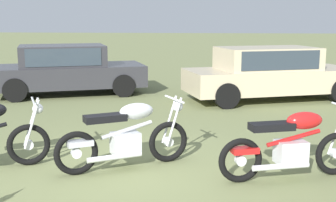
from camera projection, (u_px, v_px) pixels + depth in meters
ground_plane at (124, 172)px, 6.47m from camera, size 120.00×120.00×0.00m
motorcycle_silver at (126, 136)px, 6.59m from camera, size 1.84×1.25×1.02m
motorcycle_red at (292, 145)px, 6.15m from camera, size 1.98×0.93×1.02m
car_charcoal at (66, 67)px, 12.93m from camera, size 4.68×3.29×1.43m
car_beige at (269, 71)px, 12.02m from camera, size 4.90×3.17×1.43m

